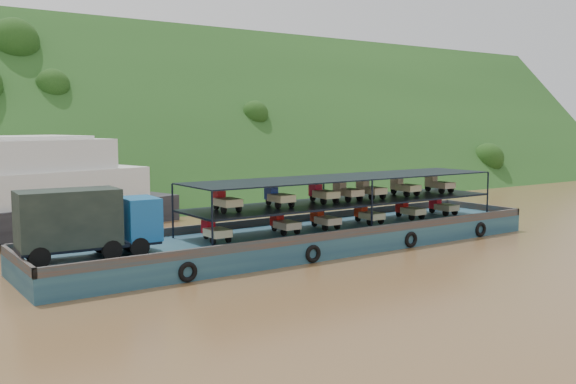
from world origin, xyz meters
TOP-DOWN VIEW (x-y plane):
  - ground at (0.00, 0.00)m, footprint 160.00×160.00m
  - hillside at (0.00, 36.00)m, footprint 140.00×39.60m
  - cargo_barge at (-5.36, -1.67)m, footprint 35.00×7.18m

SIDE VIEW (x-z plane):
  - ground at x=0.00m, z-range 0.00..0.00m
  - hillside at x=0.00m, z-range -19.80..19.80m
  - cargo_barge at x=-5.36m, z-range -1.19..3.59m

